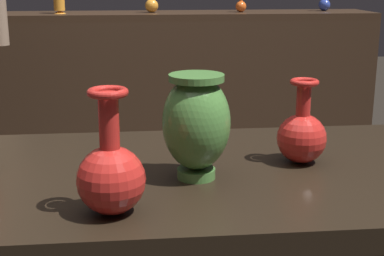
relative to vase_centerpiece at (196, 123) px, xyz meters
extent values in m
cube|color=black|center=(-0.01, 0.05, -0.14)|extent=(1.20, 0.64, 0.05)
cube|color=#382619|center=(-0.01, 2.25, -0.44)|extent=(2.60, 0.40, 0.95)
cube|color=#382619|center=(-0.01, 2.25, 0.05)|extent=(2.60, 0.40, 0.04)
cylinder|color=#477A38|center=(0.00, 0.00, -0.11)|extent=(0.08, 0.08, 0.02)
ellipsoid|color=#477A38|center=(0.00, 0.00, 0.00)|extent=(0.14, 0.14, 0.19)
cylinder|color=#477A38|center=(0.00, 0.00, 0.09)|extent=(0.11, 0.11, 0.01)
sphere|color=red|center=(0.24, 0.08, -0.06)|extent=(0.11, 0.11, 0.11)
cylinder|color=red|center=(0.24, 0.08, 0.02)|extent=(0.03, 0.03, 0.08)
torus|color=red|center=(0.24, 0.08, 0.06)|extent=(0.06, 0.06, 0.01)
sphere|color=red|center=(-0.17, -0.16, -0.06)|extent=(0.12, 0.12, 0.12)
cylinder|color=red|center=(-0.17, -0.16, 0.05)|extent=(0.04, 0.04, 0.10)
torus|color=red|center=(-0.17, -0.16, 0.10)|extent=(0.07, 0.07, 0.01)
sphere|color=orange|center=(-0.01, 2.24, 0.11)|extent=(0.08, 0.08, 0.08)
sphere|color=#E55B1E|center=(0.51, 2.23, 0.10)|extent=(0.06, 0.06, 0.06)
sphere|color=#2D429E|center=(1.03, 2.28, 0.11)|extent=(0.07, 0.07, 0.07)
cone|color=orange|center=(-0.53, 2.21, 0.08)|extent=(0.07, 0.07, 0.02)
camera|label=1|loc=(-0.12, -1.09, 0.29)|focal=52.82mm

